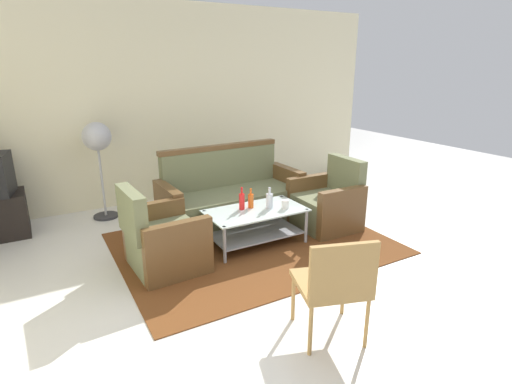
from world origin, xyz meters
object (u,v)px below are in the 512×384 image
at_px(bottle_clear, 269,200).
at_px(pedestal_fan, 97,142).
at_px(wicker_chair, 335,281).
at_px(armchair_right, 327,205).
at_px(couch, 230,199).
at_px(coffee_table, 256,222).
at_px(armchair_left, 163,241).
at_px(bottle_red, 242,201).
at_px(cup, 285,204).
at_px(bottle_orange, 251,200).

distance_m(bottle_clear, pedestal_fan, 2.35).
bearing_deg(wicker_chair, armchair_right, 70.32).
bearing_deg(armchair_right, couch, 54.33).
bearing_deg(pedestal_fan, bottle_clear, -49.51).
height_order(coffee_table, bottle_clear, bottle_clear).
distance_m(armchair_left, bottle_red, 0.99).
bearing_deg(armchair_left, bottle_red, 94.73).
bearing_deg(bottle_clear, pedestal_fan, 130.49).
distance_m(coffee_table, cup, 0.38).
xyz_separation_m(bottle_red, cup, (0.43, -0.22, -0.05)).
xyz_separation_m(bottle_orange, bottle_red, (-0.11, 0.00, 0.01)).
bearing_deg(wicker_chair, coffee_table, 97.17).
height_order(armchair_left, bottle_red, armchair_left).
distance_m(armchair_left, wicker_chair, 1.87).
xyz_separation_m(armchair_right, coffee_table, (-1.02, -0.01, -0.02)).
relative_size(bottle_orange, bottle_red, 0.89).
height_order(armchair_left, armchair_right, same).
bearing_deg(armchair_left, wicker_chair, 20.20).
relative_size(bottle_orange, cup, 2.27).
relative_size(couch, pedestal_fan, 1.44).
height_order(cup, wicker_chair, wicker_chair).
xyz_separation_m(armchair_right, wicker_chair, (-1.37, -1.75, 0.21)).
xyz_separation_m(couch, bottle_clear, (0.11, -0.77, 0.19)).
bearing_deg(armchair_right, coffee_table, 91.80).
bearing_deg(pedestal_fan, couch, -35.45).
xyz_separation_m(couch, cup, (0.26, -0.86, 0.14)).
bearing_deg(armchair_right, wicker_chair, 143.28).
relative_size(bottle_clear, bottle_red, 0.95).
bearing_deg(bottle_red, bottle_orange, -2.33).
bearing_deg(coffee_table, armchair_left, -178.22).
bearing_deg(bottle_clear, bottle_orange, 146.14).
bearing_deg(bottle_clear, couch, 98.43).
distance_m(armchair_right, wicker_chair, 2.23).
height_order(armchair_right, cup, armchair_right).
xyz_separation_m(coffee_table, bottle_red, (-0.12, 0.10, 0.24)).
height_order(armchair_right, bottle_red, armchair_right).
bearing_deg(cup, bottle_red, 153.02).
height_order(coffee_table, cup, cup).
bearing_deg(pedestal_fan, coffee_table, -52.38).
bearing_deg(bottle_orange, bottle_clear, -33.86).
distance_m(cup, pedestal_fan, 2.53).
distance_m(couch, cup, 0.91).
bearing_deg(cup, wicker_chair, -111.90).
height_order(armchair_right, bottle_clear, armchair_right).
bearing_deg(coffee_table, armchair_right, 0.58).
bearing_deg(armchair_left, pedestal_fan, -174.87).
distance_m(coffee_table, wicker_chair, 1.79).
xyz_separation_m(armchair_left, bottle_red, (0.95, 0.13, 0.22)).
relative_size(armchair_left, armchair_right, 1.00).
relative_size(coffee_table, wicker_chair, 1.31).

